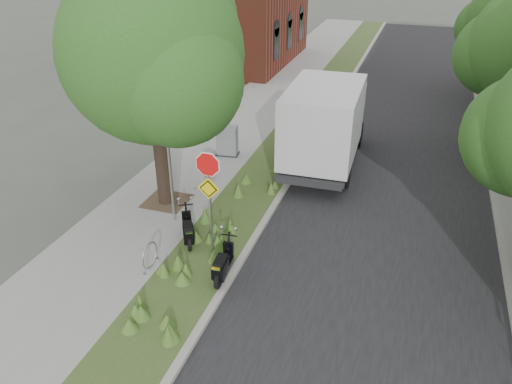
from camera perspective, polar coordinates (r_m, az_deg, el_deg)
ground at (r=13.60m, az=-0.48°, el=-9.67°), size 120.00×120.00×0.00m
sidewalk_near at (r=23.10m, az=-2.40°, el=7.30°), size 3.50×60.00×0.12m
verge at (r=22.33m, az=4.26°, el=6.47°), size 2.00×60.00×0.12m
kerb_near at (r=22.12m, az=6.77°, el=6.15°), size 0.20×60.00×0.13m
road at (r=21.79m, az=15.80°, el=4.70°), size 7.00×60.00×0.01m
kerb_far at (r=21.96m, az=24.90°, el=3.42°), size 0.20×60.00×0.13m
street_tree_main at (r=15.44m, az=-11.84°, el=14.44°), size 6.21×5.54×7.66m
bare_post at (r=15.03m, az=-9.87°, el=3.35°), size 0.08×0.08×4.00m
bike_hoop at (r=13.83m, az=-12.04°, el=-7.10°), size 0.06×0.78×0.77m
sign_assembly at (r=13.23m, az=-5.44°, el=1.03°), size 0.94×0.08×3.22m
fence_far at (r=21.85m, az=27.02°, el=4.55°), size 0.04×24.00×1.00m
far_tree_c at (r=28.70m, az=26.39°, el=16.80°), size 4.37×3.89×5.93m
scooter_near at (r=14.63m, az=-7.75°, el=-4.64°), size 0.85×1.35×0.71m
scooter_far at (r=13.17m, az=-3.87°, el=-8.60°), size 0.40×1.53×0.73m
box_truck at (r=19.18m, az=7.96°, el=8.13°), size 2.66×6.25×2.79m
utility_cabinet at (r=20.05m, az=-3.30°, el=5.84°), size 0.97×0.71×1.20m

